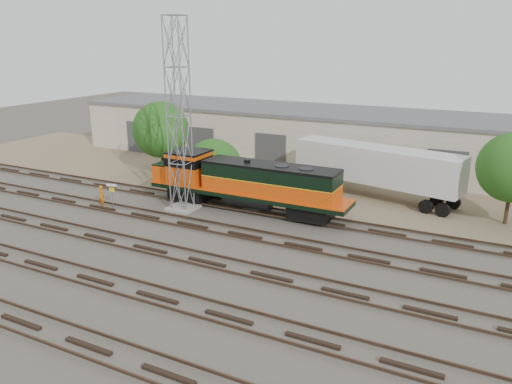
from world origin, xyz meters
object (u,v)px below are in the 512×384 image
at_px(locomotive, 244,182).
at_px(semi_trailer, 380,167).
at_px(signal_tower, 179,120).
at_px(worker, 102,196).

xyz_separation_m(locomotive, semi_trailer, (8.06, 7.24, 0.42)).
xyz_separation_m(locomotive, signal_tower, (-4.13, -1.89, 4.47)).
height_order(signal_tower, worker, signal_tower).
bearing_deg(locomotive, semi_trailer, 41.92).
bearing_deg(signal_tower, worker, -158.97).
bearing_deg(semi_trailer, signal_tower, -131.08).
relative_size(signal_tower, semi_trailer, 1.00).
distance_m(signal_tower, semi_trailer, 15.76).
bearing_deg(worker, locomotive, -132.79).
distance_m(locomotive, worker, 10.78).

